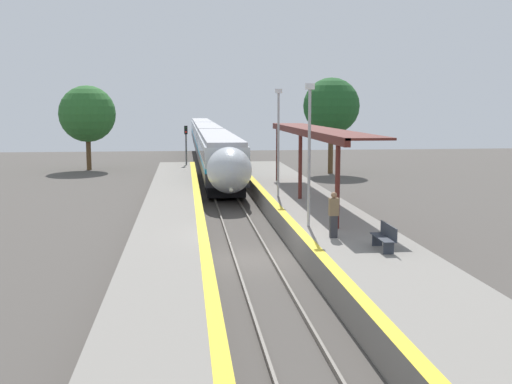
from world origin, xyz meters
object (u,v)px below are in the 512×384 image
platform_bench (385,236)px  person_waiting (334,214)px  train (208,139)px  lamppost_mid (278,136)px  railway_signal (186,146)px  lamppost_near (309,146)px

platform_bench → person_waiting: 2.61m
person_waiting → train: bearing=93.5°
person_waiting → lamppost_mid: lamppost_mid is taller
railway_signal → person_waiting: bearing=-79.9°
platform_bench → lamppost_near: bearing=111.5°
train → platform_bench: train is taller
lamppost_near → train: bearing=93.0°
lamppost_mid → platform_bench: bearing=-82.2°
railway_signal → lamppost_mid: (4.92, -19.39, 1.71)m
person_waiting → railway_signal: bearing=100.1°
train → lamppost_near: (2.47, -46.40, 2.19)m
person_waiting → lamppost_near: (-0.50, 2.37, 2.40)m
platform_bench → lamppost_mid: bearing=97.8°
platform_bench → railway_signal: (-6.73, 32.65, 1.12)m
railway_signal → lamppost_mid: size_ratio=0.73×
train → railway_signal: bearing=-97.6°
person_waiting → platform_bench: bearing=-59.5°
platform_bench → lamppost_mid: lamppost_mid is taller
train → lamppost_mid: (2.47, -37.73, 2.19)m
railway_signal → lamppost_mid: 20.08m
railway_signal → lamppost_near: bearing=-80.0°
train → railway_signal: size_ratio=17.15×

